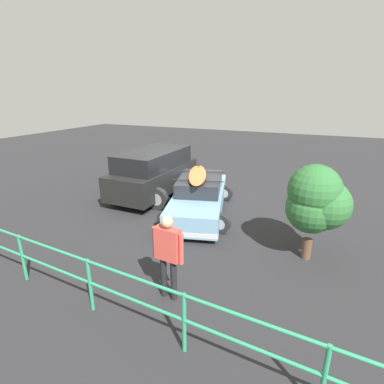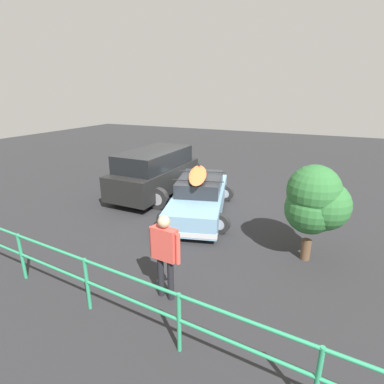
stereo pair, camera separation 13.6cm
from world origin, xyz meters
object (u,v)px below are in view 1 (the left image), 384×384
suv_car (154,172)px  person_bystander (168,250)px  sedan_car (199,196)px  bush_near_left (317,199)px

suv_car → person_bystander: (-3.50, 5.36, 0.14)m
sedan_car → suv_car: bearing=-23.3°
suv_car → bush_near_left: size_ratio=1.85×
suv_car → person_bystander: size_ratio=2.49×
person_bystander → sedan_car: bearing=-75.2°
person_bystander → bush_near_left: 3.80m
suv_car → bush_near_left: bush_near_left is taller
person_bystander → bush_near_left: (-2.48, -2.83, 0.47)m
sedan_car → person_bystander: bearing=104.8°
sedan_car → suv_car: (2.35, -1.01, 0.33)m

